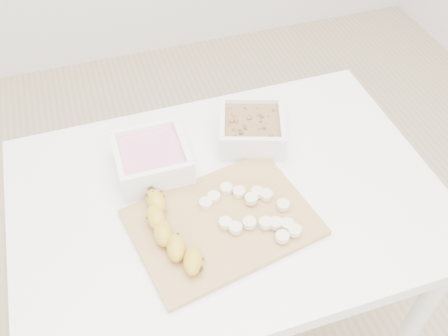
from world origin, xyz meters
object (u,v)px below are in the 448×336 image
object	(u,v)px
bowl_yogurt	(152,159)
bowl_granola	(252,129)
table	(228,219)
cutting_board	(223,222)
banana	(171,233)

from	to	relation	value
bowl_yogurt	bowl_granola	bearing A→B (deg)	5.71
table	cutting_board	world-z (taller)	cutting_board
bowl_yogurt	banana	distance (m)	0.22
bowl_yogurt	cutting_board	xyz separation A→B (m)	(0.11, -0.21, -0.03)
cutting_board	banana	bearing A→B (deg)	-174.27
bowl_yogurt	bowl_granola	world-z (taller)	bowl_yogurt
bowl_yogurt	banana	bearing A→B (deg)	-92.05
bowl_granola	cutting_board	distance (m)	0.28
table	cutting_board	xyz separation A→B (m)	(-0.04, -0.08, 0.10)
cutting_board	banana	distance (m)	0.12
cutting_board	table	bearing A→B (deg)	63.85
table	banana	xyz separation A→B (m)	(-0.16, -0.09, 0.13)
table	cutting_board	size ratio (longest dim) A/B	2.57
bowl_yogurt	cutting_board	bearing A→B (deg)	-62.21
bowl_granola	banana	size ratio (longest dim) A/B	0.89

